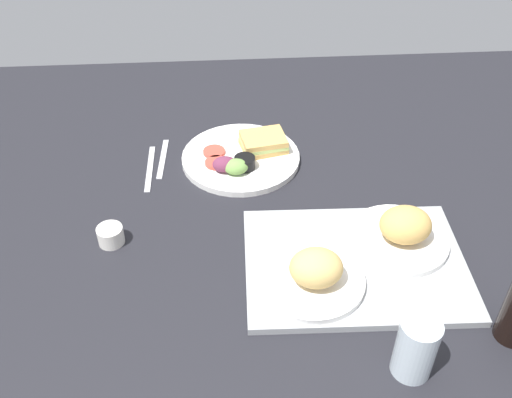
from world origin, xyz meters
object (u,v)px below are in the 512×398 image
(bread_plate_near, at_px, (402,232))
(plate_with_salad, at_px, (243,156))
(drinking_glass, at_px, (416,348))
(knife, at_px, (150,168))
(bread_plate_far, at_px, (313,274))
(serving_tray, at_px, (355,264))
(fork, at_px, (163,158))
(espresso_cup, at_px, (111,235))

(bread_plate_near, distance_m, plate_with_salad, 0.46)
(bread_plate_near, bearing_deg, drinking_glass, 78.82)
(drinking_glass, distance_m, knife, 0.79)
(bread_plate_far, relative_size, knife, 1.12)
(serving_tray, relative_size, bread_plate_near, 2.12)
(bread_plate_near, xyz_separation_m, knife, (0.55, -0.32, -0.04))
(bread_plate_near, bearing_deg, bread_plate_far, 27.08)
(bread_plate_near, xyz_separation_m, fork, (0.52, -0.36, -0.04))
(serving_tray, distance_m, fork, 0.58)
(serving_tray, bearing_deg, bread_plate_far, 29.49)
(espresso_cup, distance_m, knife, 0.27)
(bread_plate_far, relative_size, espresso_cup, 3.81)
(bread_plate_far, height_order, plate_with_salad, bread_plate_far)
(bread_plate_near, relative_size, knife, 1.12)
(bread_plate_near, bearing_deg, espresso_cup, -5.61)
(drinking_glass, bearing_deg, plate_with_salad, -68.05)
(plate_with_salad, bearing_deg, knife, 3.85)
(knife, bearing_deg, bread_plate_far, 39.45)
(plate_with_salad, bearing_deg, espresso_cup, 42.76)
(bread_plate_far, height_order, drinking_glass, drinking_glass)
(drinking_glass, xyz_separation_m, knife, (0.49, -0.62, -0.06))
(drinking_glass, bearing_deg, serving_tray, -79.47)
(serving_tray, height_order, fork, serving_tray)
(serving_tray, relative_size, plate_with_salad, 1.50)
(fork, relative_size, knife, 0.89)
(serving_tray, relative_size, bread_plate_far, 2.11)
(fork, bearing_deg, bread_plate_near, 58.26)
(bread_plate_near, relative_size, drinking_glass, 1.76)
(espresso_cup, height_order, knife, espresso_cup)
(bread_plate_far, bearing_deg, bread_plate_near, -152.92)
(bread_plate_far, distance_m, plate_with_salad, 0.46)
(bread_plate_near, distance_m, knife, 0.64)
(bread_plate_far, height_order, fork, bread_plate_far)
(fork, bearing_deg, drinking_glass, 38.10)
(plate_with_salad, bearing_deg, bread_plate_near, 132.96)
(plate_with_salad, distance_m, espresso_cup, 0.41)
(drinking_glass, distance_m, espresso_cup, 0.66)
(bread_plate_far, distance_m, fork, 0.56)
(bread_plate_near, relative_size, bread_plate_far, 1.00)
(bread_plate_far, bearing_deg, knife, -50.54)
(knife, bearing_deg, serving_tray, 50.34)
(serving_tray, bearing_deg, drinking_glass, 100.53)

